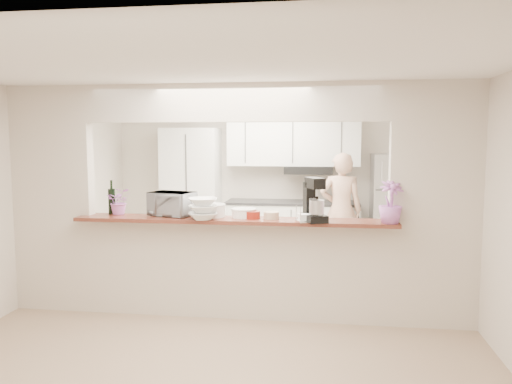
% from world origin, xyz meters
% --- Properties ---
extents(floor, '(6.00, 6.00, 0.00)m').
position_xyz_m(floor, '(0.00, 0.00, 0.00)').
color(floor, tan).
rests_on(floor, ground).
extents(tile_overlay, '(5.00, 2.90, 0.01)m').
position_xyz_m(tile_overlay, '(0.00, 1.55, 0.01)').
color(tile_overlay, beige).
rests_on(tile_overlay, floor).
extents(partition, '(5.00, 0.15, 2.50)m').
position_xyz_m(partition, '(0.00, 0.00, 1.48)').
color(partition, beige).
rests_on(partition, floor).
extents(bar_counter, '(3.40, 0.38, 1.09)m').
position_xyz_m(bar_counter, '(0.00, -0.00, 0.58)').
color(bar_counter, beige).
rests_on(bar_counter, floor).
extents(kitchen_cabinets, '(3.15, 0.62, 2.25)m').
position_xyz_m(kitchen_cabinets, '(-0.19, 2.72, 0.97)').
color(kitchen_cabinets, white).
rests_on(kitchen_cabinets, floor).
extents(refrigerator, '(0.75, 0.70, 1.70)m').
position_xyz_m(refrigerator, '(2.05, 2.65, 0.85)').
color(refrigerator, '#9E9FA3').
rests_on(refrigerator, floor).
extents(flower_left, '(0.32, 0.30, 0.30)m').
position_xyz_m(flower_left, '(-1.30, 0.05, 1.24)').
color(flower_left, '#DB74D3').
rests_on(flower_left, bar_counter).
extents(wine_bottle_a, '(0.08, 0.08, 0.38)m').
position_xyz_m(wine_bottle_a, '(-1.40, 0.07, 1.24)').
color(wine_bottle_a, black).
rests_on(wine_bottle_a, bar_counter).
extents(wine_bottle_b, '(0.08, 0.08, 0.38)m').
position_xyz_m(wine_bottle_b, '(-1.40, 0.07, 1.24)').
color(wine_bottle_b, black).
rests_on(wine_bottle_b, bar_counter).
extents(toaster_oven, '(0.53, 0.43, 0.26)m').
position_xyz_m(toaster_oven, '(-0.70, 0.05, 1.22)').
color(toaster_oven, '#A1A2A6').
rests_on(toaster_oven, bar_counter).
extents(serving_bowls, '(0.38, 0.38, 0.22)m').
position_xyz_m(serving_bowls, '(-0.30, -0.17, 1.20)').
color(serving_bowls, white).
rests_on(serving_bowls, bar_counter).
extents(plate_stack_a, '(0.30, 0.30, 0.14)m').
position_xyz_m(plate_stack_a, '(-0.25, 0.03, 1.16)').
color(plate_stack_a, white).
rests_on(plate_stack_a, bar_counter).
extents(plate_stack_b, '(0.27, 0.27, 0.10)m').
position_xyz_m(plate_stack_b, '(0.10, 0.03, 1.14)').
color(plate_stack_b, white).
rests_on(plate_stack_b, bar_counter).
extents(red_bowl, '(0.17, 0.17, 0.08)m').
position_xyz_m(red_bowl, '(0.20, -0.03, 1.13)').
color(red_bowl, maroon).
rests_on(red_bowl, bar_counter).
extents(tan_bowl, '(0.16, 0.16, 0.08)m').
position_xyz_m(tan_bowl, '(0.40, -0.03, 1.13)').
color(tan_bowl, tan).
rests_on(tan_bowl, bar_counter).
extents(utensil_caddy, '(0.29, 0.24, 0.24)m').
position_xyz_m(utensil_caddy, '(0.80, -0.15, 1.19)').
color(utensil_caddy, silver).
rests_on(utensil_caddy, bar_counter).
extents(stand_mixer, '(0.29, 0.35, 0.45)m').
position_xyz_m(stand_mixer, '(0.84, -0.14, 1.29)').
color(stand_mixer, black).
rests_on(stand_mixer, bar_counter).
extents(flower_right, '(0.29, 0.29, 0.42)m').
position_xyz_m(flower_right, '(1.60, -0.15, 1.30)').
color(flower_right, '#B563B8').
rests_on(flower_right, bar_counter).
extents(person, '(0.63, 0.41, 1.72)m').
position_xyz_m(person, '(1.20, 2.30, 0.86)').
color(person, tan).
rests_on(person, floor).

